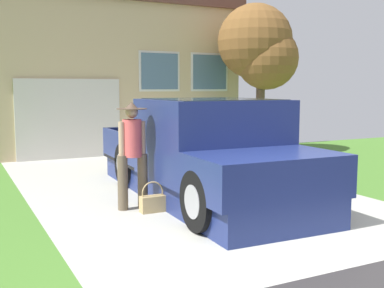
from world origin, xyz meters
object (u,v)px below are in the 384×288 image
(pickup_truck, at_px, (210,156))
(house_with_garage, at_px, (81,64))
(handbag, at_px, (153,202))
(wheeled_trash_bin, at_px, (220,132))
(front_yard_tree, at_px, (259,48))
(person_with_hat, at_px, (132,151))

(pickup_truck, height_order, house_with_garage, house_with_garage)
(handbag, height_order, house_with_garage, house_with_garage)
(wheeled_trash_bin, bearing_deg, pickup_truck, -121.59)
(house_with_garage, bearing_deg, pickup_truck, -90.85)
(house_with_garage, distance_m, front_yard_tree, 5.96)
(house_with_garage, bearing_deg, handbag, -97.66)
(pickup_truck, relative_size, person_with_hat, 3.22)
(pickup_truck, relative_size, handbag, 11.32)
(pickup_truck, xyz_separation_m, front_yard_tree, (4.01, 4.44, 2.19))
(front_yard_tree, height_order, wheeled_trash_bin, front_yard_tree)
(person_with_hat, relative_size, handbag, 3.52)
(person_with_hat, height_order, house_with_garage, house_with_garage)
(house_with_garage, distance_m, wheeled_trash_bin, 5.24)
(person_with_hat, xyz_separation_m, front_yard_tree, (5.31, 4.35, 2.04))
(pickup_truck, distance_m, front_yard_tree, 6.37)
(handbag, distance_m, wheeled_trash_bin, 6.99)
(pickup_truck, bearing_deg, house_with_garage, -89.15)
(person_with_hat, bearing_deg, wheeled_trash_bin, 46.64)
(handbag, relative_size, house_with_garage, 0.06)
(wheeled_trash_bin, bearing_deg, handbag, -128.27)
(person_with_hat, xyz_separation_m, house_with_garage, (1.42, 8.86, 1.72))
(house_with_garage, height_order, wheeled_trash_bin, house_with_garage)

